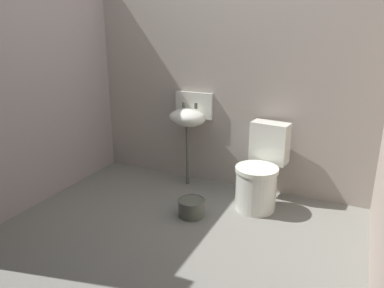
# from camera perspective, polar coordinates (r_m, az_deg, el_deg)

# --- Properties ---
(ground_plane) EXTENTS (3.36, 2.64, 0.08)m
(ground_plane) POSITION_cam_1_polar(r_m,az_deg,el_deg) (3.28, -2.12, -13.82)
(ground_plane) COLOR slate
(wall_back) EXTENTS (3.36, 0.10, 2.27)m
(wall_back) POSITION_cam_1_polar(r_m,az_deg,el_deg) (3.90, 5.59, 9.78)
(wall_back) COLOR #A3998F
(wall_back) RESTS_ON ground
(wall_left) EXTENTS (0.10, 2.44, 2.27)m
(wall_left) POSITION_cam_1_polar(r_m,az_deg,el_deg) (3.85, -22.60, 8.39)
(wall_left) COLOR #9F928E
(wall_left) RESTS_ON ground
(toilet_near_wall) EXTENTS (0.45, 0.63, 0.78)m
(toilet_near_wall) POSITION_cam_1_polar(r_m,az_deg,el_deg) (3.60, 10.38, -4.56)
(toilet_near_wall) COLOR silver
(toilet_near_wall) RESTS_ON ground
(sink) EXTENTS (0.42, 0.35, 0.99)m
(sink) POSITION_cam_1_polar(r_m,az_deg,el_deg) (3.91, -0.55, 4.22)
(sink) COLOR #4F5548
(sink) RESTS_ON ground
(bucket) EXTENTS (0.26, 0.26, 0.16)m
(bucket) POSITION_cam_1_polar(r_m,az_deg,el_deg) (3.45, -0.09, -9.64)
(bucket) COLOR #4F5548
(bucket) RESTS_ON ground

